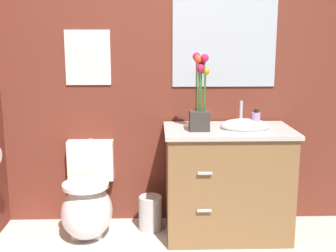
% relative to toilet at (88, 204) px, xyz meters
% --- Properties ---
extents(wall_back, '(4.00, 0.05, 2.50)m').
position_rel_toilet_xyz_m(wall_back, '(0.80, 0.30, 1.01)').
color(wall_back, maroon).
rests_on(wall_back, ground_plane).
extents(toilet, '(0.38, 0.59, 0.69)m').
position_rel_toilet_xyz_m(toilet, '(0.00, 0.00, 0.00)').
color(toilet, white).
rests_on(toilet, ground_plane).
extents(vanity_cabinet, '(0.94, 0.56, 1.01)m').
position_rel_toilet_xyz_m(vanity_cabinet, '(1.05, -0.03, 0.18)').
color(vanity_cabinet, brown).
rests_on(vanity_cabinet, ground_plane).
extents(flower_vase, '(0.14, 0.14, 0.55)m').
position_rel_toilet_xyz_m(flower_vase, '(0.83, -0.08, 0.78)').
color(flower_vase, '#38332D').
rests_on(flower_vase, vanity_cabinet).
extents(soap_bottle, '(0.06, 0.06, 0.15)m').
position_rel_toilet_xyz_m(soap_bottle, '(1.24, -0.05, 0.65)').
color(soap_bottle, '#B28CBF').
rests_on(soap_bottle, vanity_cabinet).
extents(trash_bin, '(0.18, 0.18, 0.27)m').
position_rel_toilet_xyz_m(trash_bin, '(0.47, 0.07, -0.11)').
color(trash_bin, '#B7B7BC').
rests_on(trash_bin, ground_plane).
extents(wall_poster, '(0.35, 0.01, 0.42)m').
position_rel_toilet_xyz_m(wall_poster, '(0.00, 0.27, 1.08)').
color(wall_poster, silver).
extents(wall_mirror, '(0.80, 0.01, 0.70)m').
position_rel_toilet_xyz_m(wall_mirror, '(1.05, 0.27, 1.21)').
color(wall_mirror, '#B2BCC6').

